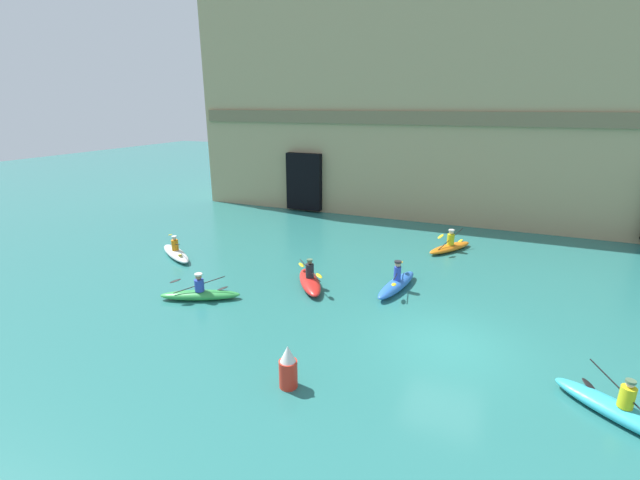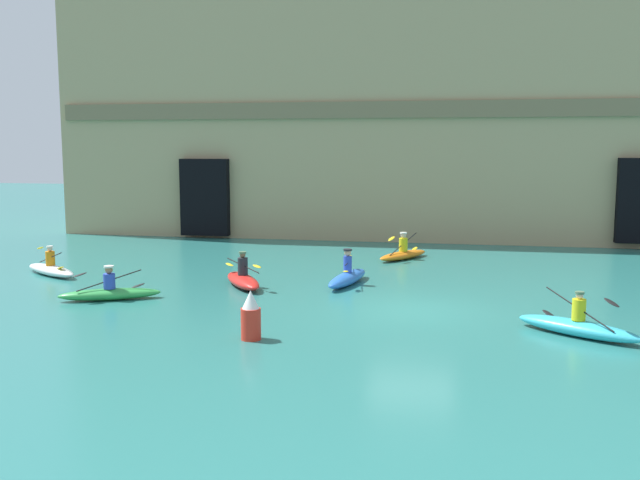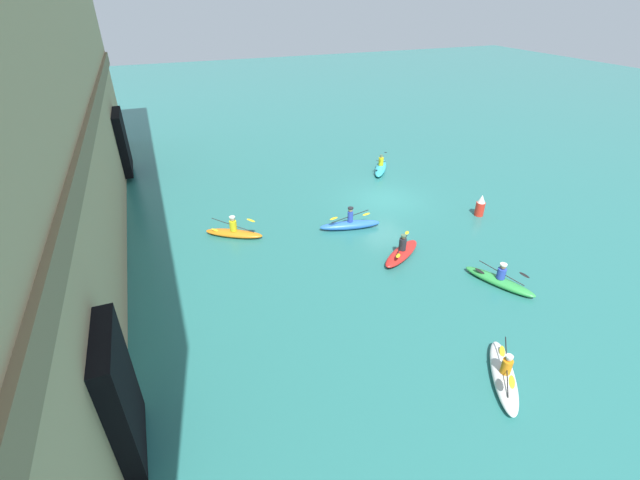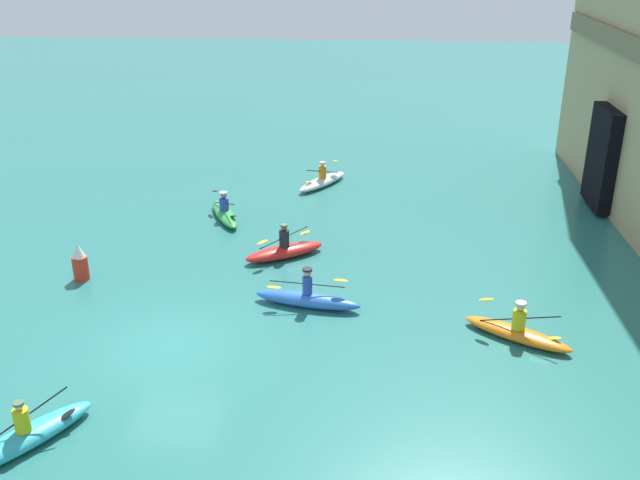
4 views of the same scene
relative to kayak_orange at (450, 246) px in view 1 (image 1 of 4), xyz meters
The scene contains 9 objects.
ground_plane 9.37m from the kayak_orange, 83.77° to the right, with size 120.00×120.00×0.00m, color #28706B.
cliff_bluff 11.73m from the kayak_orange, 89.07° to the left, with size 37.30×7.38×16.59m.
kayak_orange is the anchor object (origin of this frame).
kayak_cyan 12.45m from the kayak_orange, 64.95° to the right, with size 3.08×2.42×1.13m.
kayak_red 8.45m from the kayak_orange, 124.75° to the right, with size 2.19×2.82×1.20m.
kayak_green 12.72m from the kayak_orange, 130.34° to the right, with size 3.06×1.86×1.07m.
kayak_white 13.86m from the kayak_orange, 153.38° to the right, with size 3.04×2.27×1.08m.
kayak_blue 6.01m from the kayak_orange, 103.73° to the right, with size 1.25×3.27×1.23m.
marker_buoy 13.44m from the kayak_orange, 101.41° to the right, with size 0.50×0.50×1.23m.
Camera 1 is at (0.87, -12.52, 7.22)m, focal length 24.00 mm.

